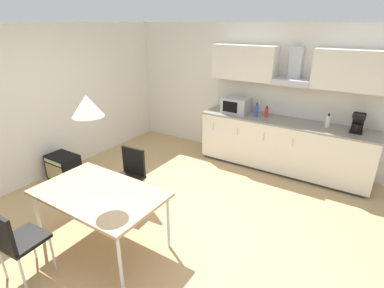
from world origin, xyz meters
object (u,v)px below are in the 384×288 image
chair_near_left (14,238)px  guitar_amp (64,167)px  coffee_maker (358,123)px  dining_table (99,195)px  bottle_blue (257,111)px  chair_far_left (130,172)px  bottle_red (266,112)px  microwave (236,105)px  pendant_lamp (87,106)px  bottle_white (328,121)px

chair_near_left → guitar_amp: bearing=133.4°
coffee_maker → dining_table: 3.90m
coffee_maker → bottle_blue: 1.61m
dining_table → chair_far_left: bearing=112.0°
bottle_red → chair_far_left: size_ratio=0.23×
microwave → bottle_red: (0.58, 0.05, -0.06)m
bottle_red → pendant_lamp: bearing=-104.0°
chair_near_left → pendant_lamp: 1.50m
coffee_maker → chair_near_left: (-2.57, -3.99, -0.55)m
bottle_blue → bottle_red: bottle_blue is taller
bottle_white → bottle_blue: size_ratio=0.91×
bottle_white → bottle_blue: bottle_blue is taller
bottle_red → chair_near_left: size_ratio=0.23×
bottle_blue → chair_near_left: 4.08m
chair_far_left → coffee_maker: bearing=42.1°
microwave → bottle_white: 1.61m
bottle_white → pendant_lamp: (-1.82, -3.16, 0.71)m
chair_far_left → pendant_lamp: 1.50m
bottle_blue → chair_far_left: bottle_blue is taller
bottle_red → chair_near_left: bottle_red is taller
guitar_amp → bottle_blue: bearing=43.3°
bottle_red → microwave: bearing=-175.2°
dining_table → chair_far_left: (-0.33, 0.83, -0.16)m
bottle_blue → guitar_amp: size_ratio=0.48×
microwave → dining_table: 3.16m
coffee_maker → dining_table: (-2.25, -3.16, -0.38)m
guitar_amp → pendant_lamp: pendant_lamp is taller
microwave → coffee_maker: size_ratio=1.60×
microwave → chair_near_left: 4.03m
bottle_white → dining_table: size_ratio=0.16×
chair_far_left → guitar_amp: chair_far_left is taller
bottle_red → pendant_lamp: (-0.79, -3.18, 0.73)m
microwave → chair_near_left: size_ratio=0.55×
bottle_white → bottle_red: (-1.03, 0.02, -0.01)m
coffee_maker → chair_near_left: size_ratio=0.34×
chair_near_left → guitar_amp: size_ratio=1.67×
microwave → bottle_blue: size_ratio=1.91×
coffee_maker → bottle_white: size_ratio=1.31×
microwave → chair_far_left: bearing=-103.4°
chair_far_left → chair_near_left: (0.01, -1.65, 0.00)m
bottle_white → chair_near_left: bearing=-118.3°
coffee_maker → bottle_white: bearing=179.5°
dining_table → chair_near_left: 0.90m
coffee_maker → guitar_amp: coffee_maker is taller
coffee_maker → microwave: bearing=-179.3°
coffee_maker → chair_far_left: (-2.58, -2.33, -0.55)m
dining_table → chair_near_left: bearing=-111.4°
bottle_white → dining_table: 3.67m
bottle_white → bottle_blue: bearing=-177.1°
chair_far_left → pendant_lamp: bearing=-68.0°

